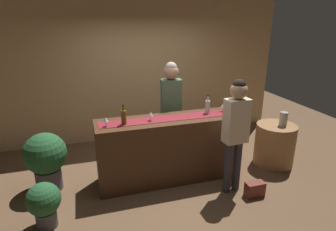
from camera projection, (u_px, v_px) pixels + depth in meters
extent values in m
plane|color=brown|center=(169.00, 177.00, 4.67)|extent=(10.00, 10.00, 0.00)
cube|color=tan|center=(142.00, 70.00, 5.91)|extent=(6.00, 0.12, 2.90)
cube|color=#472B19|center=(169.00, 149.00, 4.50)|extent=(2.23, 0.60, 1.03)
cube|color=maroon|center=(169.00, 118.00, 4.33)|extent=(2.12, 0.28, 0.01)
cylinder|color=#B2C6C1|center=(208.00, 107.00, 4.54)|extent=(0.07, 0.07, 0.21)
cylinder|color=#B2C6C1|center=(208.00, 98.00, 4.49)|extent=(0.03, 0.03, 0.08)
cylinder|color=black|center=(208.00, 96.00, 4.48)|extent=(0.03, 0.03, 0.02)
cylinder|color=brown|center=(124.00, 118.00, 4.06)|extent=(0.07, 0.07, 0.21)
cylinder|color=brown|center=(123.00, 108.00, 4.01)|extent=(0.03, 0.03, 0.08)
cylinder|color=black|center=(123.00, 105.00, 4.00)|extent=(0.03, 0.03, 0.02)
cylinder|color=silver|center=(151.00, 121.00, 4.24)|extent=(0.06, 0.06, 0.00)
cylinder|color=silver|center=(151.00, 118.00, 4.23)|extent=(0.01, 0.01, 0.08)
cone|color=silver|center=(151.00, 114.00, 4.20)|extent=(0.07, 0.07, 0.06)
cylinder|color=silver|center=(106.00, 127.00, 4.01)|extent=(0.06, 0.06, 0.00)
cylinder|color=silver|center=(106.00, 124.00, 4.00)|extent=(0.01, 0.01, 0.08)
cone|color=silver|center=(106.00, 119.00, 3.98)|extent=(0.07, 0.07, 0.06)
cylinder|color=silver|center=(223.00, 111.00, 4.65)|extent=(0.06, 0.06, 0.00)
cylinder|color=silver|center=(223.00, 109.00, 4.64)|extent=(0.01, 0.01, 0.08)
cone|color=silver|center=(223.00, 105.00, 4.62)|extent=(0.07, 0.07, 0.06)
cylinder|color=#26262B|center=(175.00, 138.00, 5.13)|extent=(0.11, 0.11, 0.84)
cylinder|color=#26262B|center=(167.00, 139.00, 5.11)|extent=(0.11, 0.11, 0.84)
cube|color=#4C6B4C|center=(171.00, 99.00, 4.87)|extent=(0.36, 0.24, 0.66)
sphere|color=tan|center=(171.00, 72.00, 4.72)|extent=(0.25, 0.25, 0.25)
sphere|color=#AD9E8E|center=(171.00, 68.00, 4.70)|extent=(0.20, 0.20, 0.20)
cylinder|color=#33333D|center=(228.00, 167.00, 4.18)|extent=(0.11, 0.11, 0.80)
cylinder|color=#33333D|center=(237.00, 165.00, 4.24)|extent=(0.11, 0.11, 0.80)
cube|color=beige|center=(236.00, 121.00, 3.97)|extent=(0.35, 0.22, 0.63)
sphere|color=tan|center=(239.00, 90.00, 3.83)|extent=(0.24, 0.24, 0.24)
sphere|color=black|center=(239.00, 86.00, 3.81)|extent=(0.19, 0.19, 0.19)
cylinder|color=#996B42|center=(275.00, 145.00, 5.00)|extent=(0.68, 0.68, 0.74)
cylinder|color=#A8A399|center=(283.00, 119.00, 4.82)|extent=(0.13, 0.13, 0.24)
cylinder|color=#4C4C51|center=(49.00, 179.00, 4.32)|extent=(0.38, 0.38, 0.33)
sphere|color=#23562D|center=(45.00, 153.00, 4.18)|extent=(0.62, 0.62, 0.62)
cylinder|color=#4C4C51|center=(47.00, 219.00, 3.55)|extent=(0.25, 0.25, 0.22)
sphere|color=#23562D|center=(43.00, 199.00, 3.46)|extent=(0.41, 0.41, 0.41)
cube|color=brown|center=(255.00, 189.00, 4.16)|extent=(0.28, 0.14, 0.22)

